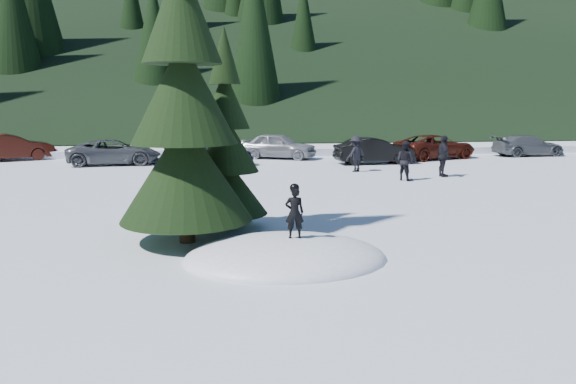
{
  "coord_description": "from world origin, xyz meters",
  "views": [
    {
      "loc": [
        -1.46,
        -11.8,
        3.47
      ],
      "look_at": [
        0.36,
        2.35,
        1.1
      ],
      "focal_mm": 35.0,
      "sensor_mm": 36.0,
      "label": 1
    }
  ],
  "objects": [
    {
      "name": "car_5",
      "position": [
        7.03,
        17.6,
        0.7
      ],
      "size": [
        4.38,
        1.82,
        1.41
      ],
      "primitive_type": "imported",
      "rotation": [
        0.0,
        0.0,
        1.65
      ],
      "color": "black",
      "rests_on": "ground"
    },
    {
      "name": "car_3",
      "position": [
        -1.85,
        17.67,
        0.69
      ],
      "size": [
        4.94,
        2.48,
        1.38
      ],
      "primitive_type": "imported",
      "rotation": [
        0.0,
        0.0,
        1.69
      ],
      "color": "#0E1533",
      "rests_on": "ground"
    },
    {
      "name": "car_6",
      "position": [
        11.27,
        19.7,
        0.7
      ],
      "size": [
        5.54,
        3.96,
        1.4
      ],
      "primitive_type": "imported",
      "rotation": [
        0.0,
        0.0,
        1.93
      ],
      "color": "#3F130B",
      "rests_on": "ground"
    },
    {
      "name": "spruce_tall",
      "position": [
        -2.2,
        1.8,
        3.32
      ],
      "size": [
        3.2,
        3.2,
        8.6
      ],
      "color": "black",
      "rests_on": "ground"
    },
    {
      "name": "spruce_short",
      "position": [
        -1.2,
        3.2,
        2.1
      ],
      "size": [
        2.2,
        2.2,
        5.37
      ],
      "color": "black",
      "rests_on": "ground"
    },
    {
      "name": "car_4",
      "position": [
        2.18,
        20.89,
        0.76
      ],
      "size": [
        4.78,
        3.49,
        1.51
      ],
      "primitive_type": "imported",
      "rotation": [
        0.0,
        0.0,
        1.14
      ],
      "color": "gray",
      "rests_on": "ground"
    },
    {
      "name": "child_skier",
      "position": [
        0.2,
        -0.02,
        1.04
      ],
      "size": [
        0.42,
        0.29,
        1.13
      ],
      "primitive_type": "imported",
      "rotation": [
        0.0,
        0.0,
        3.1
      ],
      "color": "black",
      "rests_on": "snow_mound"
    },
    {
      "name": "adult_1",
      "position": [
        8.66,
        12.17,
        0.93
      ],
      "size": [
        0.47,
        1.1,
        1.87
      ],
      "primitive_type": "imported",
      "rotation": [
        0.0,
        0.0,
        1.58
      ],
      "color": "black",
      "rests_on": "ground"
    },
    {
      "name": "forest_hillside",
      "position": [
        0.0,
        54.0,
        12.5
      ],
      "size": [
        200.0,
        60.0,
        25.0
      ],
      "primitive_type": null,
      "color": "black",
      "rests_on": "ground"
    },
    {
      "name": "adult_0",
      "position": [
        6.6,
        11.35,
        0.85
      ],
      "size": [
        1.0,
        1.05,
        1.7
      ],
      "primitive_type": "imported",
      "rotation": [
        0.0,
        0.0,
        2.17
      ],
      "color": "black",
      "rests_on": "ground"
    },
    {
      "name": "car_7",
      "position": [
        17.61,
        20.52,
        0.64
      ],
      "size": [
        4.51,
        2.08,
        1.28
      ],
      "primitive_type": "imported",
      "rotation": [
        0.0,
        0.0,
        1.64
      ],
      "color": "#4F5457",
      "rests_on": "ground"
    },
    {
      "name": "ground",
      "position": [
        0.0,
        0.0,
        0.0
      ],
      "size": [
        200.0,
        200.0,
        0.0
      ],
      "primitive_type": "plane",
      "color": "white",
      "rests_on": "ground"
    },
    {
      "name": "snow_mound",
      "position": [
        0.0,
        0.0,
        0.0
      ],
      "size": [
        4.48,
        3.52,
        0.96
      ],
      "primitive_type": "ellipsoid",
      "color": "white",
      "rests_on": "ground"
    },
    {
      "name": "car_1",
      "position": [
        -13.04,
        21.81,
        0.75
      ],
      "size": [
        4.83,
        3.34,
        1.51
      ],
      "primitive_type": "imported",
      "rotation": [
        0.0,
        0.0,
        2.0
      ],
      "color": "black",
      "rests_on": "ground"
    },
    {
      "name": "car_2",
      "position": [
        -6.85,
        18.97,
        0.67
      ],
      "size": [
        5.02,
        2.64,
        1.35
      ],
      "primitive_type": "imported",
      "rotation": [
        0.0,
        0.0,
        1.66
      ],
      "color": "#4A4C51",
      "rests_on": "ground"
    },
    {
      "name": "adult_2",
      "position": [
        5.21,
        14.44,
        0.86
      ],
      "size": [
        1.29,
        1.1,
        1.73
      ],
      "primitive_type": "imported",
      "rotation": [
        0.0,
        0.0,
        3.64
      ],
      "color": "black",
      "rests_on": "ground"
    }
  ]
}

